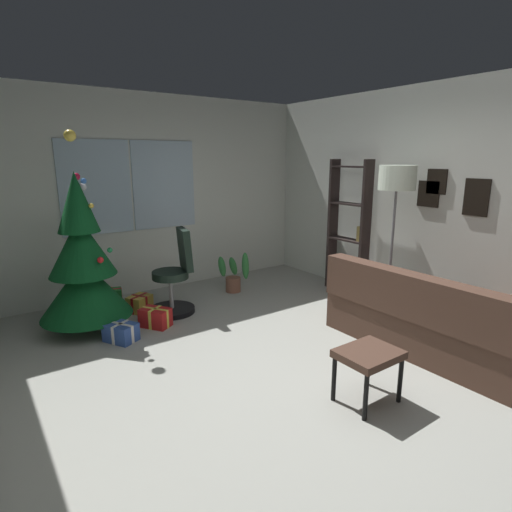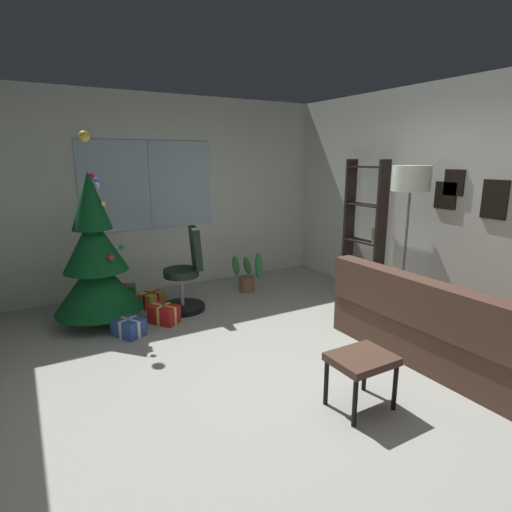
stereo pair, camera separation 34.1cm
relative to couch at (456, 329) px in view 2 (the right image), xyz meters
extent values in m
cube|color=#A0A198|center=(-1.53, 0.40, -0.34)|extent=(4.66, 6.27, 0.10)
cube|color=silver|center=(-1.53, 3.58, 1.07)|extent=(4.66, 0.10, 2.72)
cube|color=silver|center=(-2.34, 3.52, 1.21)|extent=(0.90, 0.03, 1.20)
cube|color=silver|center=(-1.41, 3.52, 1.21)|extent=(0.90, 0.03, 1.20)
cube|color=silver|center=(0.85, 0.40, 1.07)|extent=(0.10, 6.27, 2.72)
cube|color=black|center=(0.79, 0.26, 1.16)|extent=(0.02, 0.27, 0.40)
cube|color=black|center=(0.79, 0.74, 1.31)|extent=(0.02, 0.24, 0.29)
cube|color=black|center=(0.79, 0.83, 1.16)|extent=(0.02, 0.27, 0.31)
cube|color=#4A3226|center=(-0.10, 0.12, -0.09)|extent=(0.89, 1.98, 0.40)
cube|color=#4A3226|center=(-0.46, 0.12, 0.33)|extent=(0.21, 1.98, 0.42)
cube|color=#4A3226|center=(-0.11, 1.04, 0.22)|extent=(0.87, 0.15, 0.20)
cube|color=red|center=(-0.34, 0.22, 0.29)|extent=(0.23, 0.42, 0.41)
cube|color=beige|center=(-0.33, -0.14, 0.29)|extent=(0.18, 0.41, 0.41)
cube|color=brown|center=(-0.33, -0.56, 0.29)|extent=(0.18, 0.41, 0.41)
cube|color=#4A3226|center=(-1.36, -0.15, 0.11)|extent=(0.46, 0.37, 0.06)
cylinder|color=black|center=(-1.56, -0.31, -0.10)|extent=(0.04, 0.04, 0.37)
cylinder|color=black|center=(-1.16, -0.31, -0.10)|extent=(0.04, 0.04, 0.37)
cylinder|color=black|center=(-1.56, 0.01, -0.10)|extent=(0.04, 0.04, 0.37)
cylinder|color=black|center=(-1.16, 0.01, -0.10)|extent=(0.04, 0.04, 0.37)
cylinder|color=#4C331E|center=(-2.78, 2.59, -0.21)|extent=(0.12, 0.12, 0.16)
cone|color=#0C451E|center=(-2.78, 2.59, 0.19)|extent=(0.98, 0.98, 0.64)
cone|color=#0C451E|center=(-2.78, 2.59, 0.66)|extent=(0.70, 0.70, 0.64)
cone|color=#0C451E|center=(-2.78, 2.59, 1.13)|extent=(0.43, 0.43, 0.64)
sphere|color=red|center=(-2.66, 2.32, 0.55)|extent=(0.07, 0.07, 0.07)
sphere|color=gold|center=(-2.67, 2.48, 1.10)|extent=(0.05, 0.05, 0.05)
sphere|color=silver|center=(-2.69, 2.67, 1.28)|extent=(0.08, 0.08, 0.08)
sphere|color=blue|center=(-2.71, 2.52, 1.35)|extent=(0.06, 0.06, 0.06)
sphere|color=#1E8C4C|center=(-2.50, 2.54, 0.59)|extent=(0.06, 0.06, 0.06)
sphere|color=#B21433|center=(-2.74, 2.68, 1.39)|extent=(0.08, 0.08, 0.08)
sphere|color=#F2D14C|center=(-2.78, 2.59, 1.80)|extent=(0.12, 0.12, 0.12)
cube|color=red|center=(-2.15, 2.22, -0.18)|extent=(0.36, 0.39, 0.21)
cube|color=#EAD84C|center=(-2.15, 2.22, -0.18)|extent=(0.21, 0.30, 0.22)
cube|color=#EAD84C|center=(-2.15, 2.22, -0.18)|extent=(0.20, 0.15, 0.22)
cube|color=#1E722D|center=(-2.39, 3.05, -0.16)|extent=(0.28, 0.24, 0.26)
cube|color=red|center=(-2.39, 3.05, -0.16)|extent=(0.25, 0.10, 0.27)
cube|color=red|center=(-2.39, 3.05, -0.16)|extent=(0.08, 0.19, 0.27)
cube|color=gold|center=(-2.12, 2.79, -0.19)|extent=(0.34, 0.32, 0.20)
cube|color=#B21919|center=(-2.12, 2.79, -0.19)|extent=(0.14, 0.21, 0.21)
cube|color=#B21919|center=(-2.12, 2.79, -0.19)|extent=(0.26, 0.17, 0.21)
cube|color=#2D4C99|center=(-2.59, 2.07, -0.19)|extent=(0.35, 0.39, 0.19)
cube|color=silver|center=(-2.59, 2.07, -0.19)|extent=(0.19, 0.30, 0.20)
cube|color=silver|center=(-2.59, 2.07, -0.19)|extent=(0.22, 0.14, 0.20)
cylinder|color=black|center=(-1.81, 2.51, -0.26)|extent=(0.56, 0.56, 0.06)
cylinder|color=#B2B2B7|center=(-1.81, 2.51, -0.02)|extent=(0.05, 0.05, 0.43)
cylinder|color=black|center=(-1.81, 2.51, 0.20)|extent=(0.44, 0.44, 0.09)
cube|color=black|center=(-1.63, 2.47, 0.50)|extent=(0.20, 0.41, 0.51)
cube|color=black|center=(0.58, 1.57, 0.64)|extent=(0.18, 0.04, 1.85)
cube|color=black|center=(0.58, 2.17, 0.64)|extent=(0.18, 0.04, 1.85)
cube|color=black|center=(0.58, 1.87, -0.04)|extent=(0.18, 0.56, 0.02)
cube|color=black|center=(0.58, 1.87, 0.46)|extent=(0.18, 0.56, 0.02)
cube|color=black|center=(0.58, 1.87, 0.96)|extent=(0.18, 0.56, 0.02)
cube|color=black|center=(0.58, 1.87, 1.46)|extent=(0.18, 0.56, 0.02)
cube|color=maroon|center=(0.60, 1.65, 0.06)|extent=(0.15, 0.06, 0.17)
cube|color=navy|center=(0.59, 1.72, 0.06)|extent=(0.17, 0.05, 0.17)
cube|color=beige|center=(0.60, 1.79, 0.07)|extent=(0.14, 0.05, 0.19)
cube|color=#2D6E37|center=(0.60, 1.85, 0.06)|extent=(0.14, 0.07, 0.17)
cube|color=#802778|center=(0.59, 1.92, 0.08)|extent=(0.16, 0.05, 0.21)
cube|color=#BB7832|center=(0.61, 2.00, 0.08)|extent=(0.13, 0.07, 0.21)
cube|color=#4C585E|center=(0.59, 2.08, 0.05)|extent=(0.17, 0.06, 0.16)
cube|color=olive|center=(0.61, 1.65, 0.58)|extent=(0.13, 0.05, 0.20)
cylinder|color=slate|center=(0.34, 0.95, -0.27)|extent=(0.28, 0.28, 0.03)
cylinder|color=slate|center=(0.34, 0.95, 0.48)|extent=(0.03, 0.03, 1.48)
cylinder|color=white|center=(0.34, 0.95, 1.36)|extent=(0.42, 0.42, 0.28)
cylinder|color=brown|center=(-0.75, 2.77, -0.18)|extent=(0.21, 0.21, 0.21)
ellipsoid|color=#2F7939|center=(-0.85, 2.91, 0.06)|extent=(0.14, 0.23, 0.32)
ellipsoid|color=#2F7939|center=(-0.68, 2.88, 0.05)|extent=(0.19, 0.18, 0.29)
ellipsoid|color=#2F7939|center=(-0.64, 2.62, 0.11)|extent=(0.15, 0.18, 0.39)
camera|label=1|loc=(-3.75, -2.01, 1.59)|focal=28.91mm
camera|label=2|loc=(-3.46, -2.20, 1.59)|focal=28.91mm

